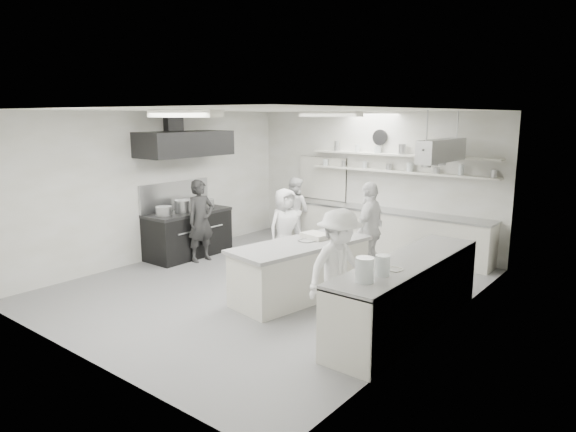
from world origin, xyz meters
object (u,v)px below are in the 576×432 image
Objects in this scene: stove at (188,235)px; right_counter at (407,295)px; back_counter at (376,230)px; cook_back at (295,210)px; prep_island at (301,271)px; cook_stove at (201,221)px.

stove is 5.28m from right_counter.
back_counter is at bearing 43.99° from stove.
cook_back reaches higher than back_counter.
back_counter is 3.36m from prep_island.
cook_back is at bearing -6.37° from cook_stove.
cook_stove is at bearing 173.86° from right_counter.
cook_back is (-4.16, 2.86, 0.30)m from right_counter.
cook_stove is (0.51, -0.09, 0.38)m from stove.
stove is at bearing 173.48° from right_counter.
stove is 0.77× the size of prep_island.
prep_island is 2.91m from cook_stove.
prep_island is at bearing 177.75° from right_counter.
back_counter is 3.26× the size of cook_back.
right_counter is 1.99× the size of cook_stove.
back_counter is 3.77m from cook_stove.
right_counter is 2.15× the size of cook_back.
cook_back is at bearing -163.41° from back_counter.
back_counter is at bearing -160.19° from cook_back.
stove is at bearing 87.55° from cook_stove.
back_counter is at bearing 124.65° from right_counter.
stove is 2.53m from cook_back.
back_counter is 3.01× the size of cook_stove.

